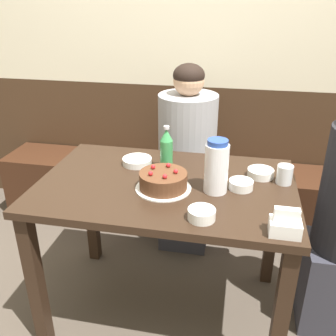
% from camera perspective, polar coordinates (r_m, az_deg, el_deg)
% --- Properties ---
extents(ground_plane, '(12.00, 12.00, 0.00)m').
position_cam_1_polar(ground_plane, '(2.14, -0.25, -20.30)').
color(ground_plane, '#4C4238').
extents(back_wall, '(4.80, 0.04, 2.50)m').
position_cam_1_polar(back_wall, '(2.56, 4.75, 18.82)').
color(back_wall, '#3D2819').
rests_on(back_wall, ground_plane).
extents(bench_seat, '(2.69, 0.38, 0.45)m').
position_cam_1_polar(bench_seat, '(2.66, 3.38, -4.16)').
color(bench_seat, '#381E11').
rests_on(bench_seat, ground_plane).
extents(dining_table, '(1.16, 0.75, 0.75)m').
position_cam_1_polar(dining_table, '(1.75, -0.29, -5.50)').
color(dining_table, black).
rests_on(dining_table, ground_plane).
extents(birthday_cake, '(0.25, 0.25, 0.10)m').
position_cam_1_polar(birthday_cake, '(1.62, -0.84, -1.97)').
color(birthday_cake, white).
rests_on(birthday_cake, dining_table).
extents(water_pitcher, '(0.10, 0.10, 0.24)m').
position_cam_1_polar(water_pitcher, '(1.59, 7.38, 0.18)').
color(water_pitcher, white).
rests_on(water_pitcher, dining_table).
extents(soju_bottle, '(0.06, 0.06, 0.22)m').
position_cam_1_polar(soju_bottle, '(1.78, -0.23, 2.87)').
color(soju_bottle, '#388E4C').
rests_on(soju_bottle, dining_table).
extents(napkin_holder, '(0.11, 0.08, 0.11)m').
position_cam_1_polar(napkin_holder, '(1.39, 17.43, -8.27)').
color(napkin_holder, white).
rests_on(napkin_holder, dining_table).
extents(bowl_soup_white, '(0.11, 0.11, 0.04)m').
position_cam_1_polar(bowl_soup_white, '(1.66, 11.05, -2.51)').
color(bowl_soup_white, white).
rests_on(bowl_soup_white, dining_table).
extents(bowl_rice_small, '(0.15, 0.15, 0.03)m').
position_cam_1_polar(bowl_rice_small, '(1.88, -4.72, 1.05)').
color(bowl_rice_small, white).
rests_on(bowl_rice_small, dining_table).
extents(bowl_side_dish, '(0.11, 0.11, 0.04)m').
position_cam_1_polar(bowl_side_dish, '(1.43, 5.14, -7.02)').
color(bowl_side_dish, white).
rests_on(bowl_side_dish, dining_table).
extents(bowl_sauce_shallow, '(0.12, 0.12, 0.04)m').
position_cam_1_polar(bowl_sauce_shallow, '(1.79, 13.93, -0.74)').
color(bowl_sauce_shallow, white).
rests_on(bowl_sauce_shallow, dining_table).
extents(glass_water_tall, '(0.07, 0.07, 0.09)m').
position_cam_1_polar(glass_water_tall, '(1.75, 17.34, -0.96)').
color(glass_water_tall, silver).
rests_on(glass_water_tall, dining_table).
extents(person_pale_blue_shirt, '(0.35, 0.35, 1.17)m').
position_cam_1_polar(person_pale_blue_shirt, '(2.34, 2.80, 0.85)').
color(person_pale_blue_shirt, '#33333D').
rests_on(person_pale_blue_shirt, ground_plane).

